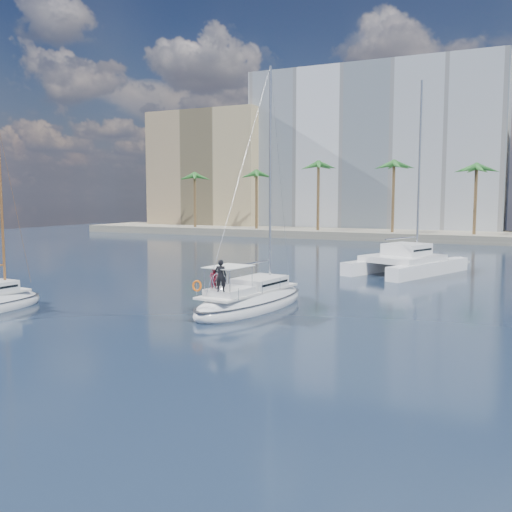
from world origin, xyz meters
The scene contains 9 objects.
ground centered at (0.00, 0.00, 0.00)m, with size 160.00×160.00×0.00m, color black.
quay centered at (0.00, 61.00, 0.60)m, with size 120.00×14.00×1.20m, color gray.
building_modern centered at (-12.00, 73.00, 14.00)m, with size 42.00×16.00×28.00m, color white.
building_tan_left centered at (-42.00, 69.00, 11.00)m, with size 22.00×14.00×22.00m, color tan.
palm_left centered at (-34.00, 57.00, 10.28)m, with size 3.60×3.60×12.30m.
palm_centre centered at (0.00, 57.00, 10.28)m, with size 3.60×3.60×12.30m.
main_sloop centered at (-2.04, 2.48, 0.49)m, with size 4.50×10.30×14.79m.
catamaran centered at (3.04, 21.93, 1.12)m, with size 9.06×12.24×16.17m.
seagull centered at (-2.89, 2.66, 0.30)m, with size 1.21×0.52×0.22m.
Camera 1 is at (12.21, -26.70, 6.51)m, focal length 40.00 mm.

